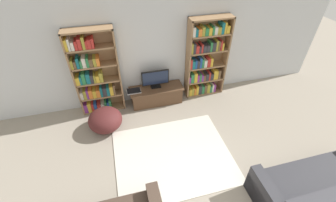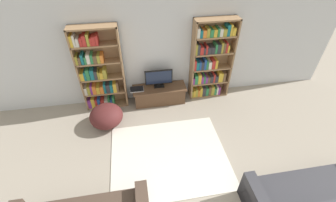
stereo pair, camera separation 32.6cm
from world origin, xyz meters
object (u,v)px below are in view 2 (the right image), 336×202
at_px(bookshelf_right, 210,61).
at_px(laptop, 137,89).
at_px(television, 159,78).
at_px(couch_right_sofa, 316,202).
at_px(bookshelf_left, 99,72).
at_px(beanbag_ottoman, 106,116).
at_px(tv_stand, 160,94).

relative_size(bookshelf_right, laptop, 6.08).
height_order(television, couch_right_sofa, television).
distance_m(bookshelf_left, laptop, 0.96).
bearing_deg(beanbag_ottoman, bookshelf_left, 96.31).
bearing_deg(bookshelf_left, beanbag_ottoman, -83.69).
bearing_deg(television, bookshelf_right, 2.71).
relative_size(couch_right_sofa, beanbag_ottoman, 2.82).
relative_size(bookshelf_right, tv_stand, 1.54).
distance_m(laptop, couch_right_sofa, 4.08).
distance_m(bookshelf_right, beanbag_ottoman, 2.75).
xyz_separation_m(bookshelf_left, couch_right_sofa, (3.37, -3.28, -0.68)).
distance_m(bookshelf_right, television, 1.30).
relative_size(tv_stand, television, 1.97).
height_order(tv_stand, television, television).
height_order(tv_stand, laptop, laptop).
relative_size(bookshelf_right, beanbag_ottoman, 2.76).
bearing_deg(laptop, beanbag_ottoman, -139.93).
height_order(bookshelf_right, laptop, bookshelf_right).
height_order(bookshelf_right, television, bookshelf_right).
bearing_deg(tv_stand, bookshelf_right, 5.01).
bearing_deg(bookshelf_left, bookshelf_right, -0.08).
bearing_deg(bookshelf_right, couch_right_sofa, -77.23).
distance_m(bookshelf_right, couch_right_sofa, 3.43).
height_order(tv_stand, couch_right_sofa, couch_right_sofa).
bearing_deg(tv_stand, television, 90.00).
distance_m(tv_stand, couch_right_sofa, 3.75).
xyz_separation_m(tv_stand, laptop, (-0.55, 0.00, 0.23)).
bearing_deg(bookshelf_right, laptop, -176.53).
xyz_separation_m(television, beanbag_ottoman, (-1.28, -0.66, -0.43)).
bearing_deg(beanbag_ottoman, couch_right_sofa, -37.80).
xyz_separation_m(television, laptop, (-0.55, -0.05, -0.23)).
distance_m(bookshelf_left, tv_stand, 1.55).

